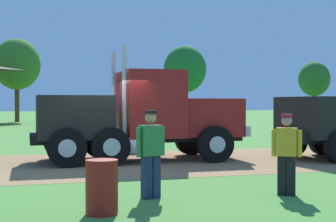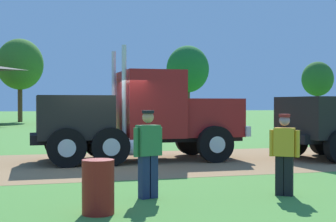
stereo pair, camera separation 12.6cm
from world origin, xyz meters
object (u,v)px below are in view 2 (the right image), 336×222
(visitor_standing_near, at_px, (284,152))
(visitor_walking_mid, at_px, (148,151))
(steel_barrel, at_px, (98,187))
(truck_foreground_white, at_px, (138,117))

(visitor_standing_near, bearing_deg, visitor_walking_mid, 169.97)
(steel_barrel, bearing_deg, truck_foreground_white, 72.53)
(truck_foreground_white, height_order, visitor_walking_mid, truck_foreground_white)
(truck_foreground_white, distance_m, visitor_standing_near, 6.86)
(visitor_standing_near, xyz_separation_m, steel_barrel, (-3.76, -0.65, -0.41))
(truck_foreground_white, height_order, visitor_standing_near, truck_foreground_white)
(truck_foreground_white, distance_m, steel_barrel, 7.75)
(visitor_standing_near, height_order, visitor_walking_mid, visitor_walking_mid)
(visitor_standing_near, relative_size, visitor_walking_mid, 0.95)
(truck_foreground_white, xyz_separation_m, visitor_standing_near, (1.45, -6.69, -0.51))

